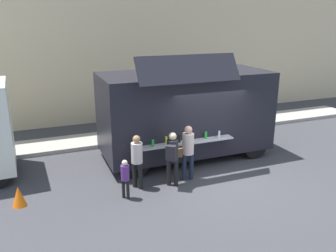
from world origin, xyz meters
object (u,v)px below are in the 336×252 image
object	(u,v)px
food_truck_main	(186,112)
customer_mid_with_backpack	(172,154)
customer_rear_waiting	(137,157)
trash_bin	(241,116)
traffic_cone_orange	(19,196)
child_near_queue	(125,176)
customer_front_ordering	(187,148)

from	to	relation	value
food_truck_main	customer_mid_with_backpack	distance (m)	2.52
customer_mid_with_backpack	customer_rear_waiting	size ratio (longest dim) A/B	1.02
trash_bin	customer_rear_waiting	distance (m)	7.43
traffic_cone_orange	child_near_queue	xyz separation A→B (m)	(2.69, -0.65, 0.40)
trash_bin	child_near_queue	bearing A→B (deg)	-145.54
trash_bin	customer_mid_with_backpack	world-z (taller)	customer_mid_with_backpack
trash_bin	customer_mid_with_backpack	bearing A→B (deg)	-140.10
traffic_cone_orange	trash_bin	bearing A→B (deg)	22.75
customer_front_ordering	child_near_queue	xyz separation A→B (m)	(-2.04, -0.45, -0.34)
traffic_cone_orange	customer_front_ordering	distance (m)	4.79
child_near_queue	food_truck_main	bearing A→B (deg)	-0.29
food_truck_main	child_near_queue	bearing A→B (deg)	-140.71
trash_bin	customer_front_ordering	size ratio (longest dim) A/B	0.54
food_truck_main	customer_mid_with_backpack	world-z (taller)	food_truck_main
food_truck_main	traffic_cone_orange	size ratio (longest dim) A/B	10.46
food_truck_main	trash_bin	world-z (taller)	food_truck_main
customer_front_ordering	trash_bin	bearing A→B (deg)	-35.43
customer_front_ordering	customer_mid_with_backpack	world-z (taller)	customer_front_ordering
customer_front_ordering	child_near_queue	world-z (taller)	customer_front_ordering
traffic_cone_orange	customer_mid_with_backpack	distance (m)	4.23
food_truck_main	child_near_queue	distance (m)	3.72
customer_mid_with_backpack	child_near_queue	distance (m)	1.51
food_truck_main	child_near_queue	xyz separation A→B (m)	(-2.80, -2.26, -0.95)
customer_front_ordering	customer_rear_waiting	distance (m)	1.56
customer_rear_waiting	food_truck_main	bearing A→B (deg)	3.09
customer_mid_with_backpack	trash_bin	bearing A→B (deg)	-16.81
food_truck_main	customer_rear_waiting	size ratio (longest dim) A/B	3.61
customer_front_ordering	child_near_queue	size ratio (longest dim) A/B	1.51
trash_bin	customer_mid_with_backpack	size ratio (longest dim) A/B	0.56
customer_rear_waiting	child_near_queue	size ratio (longest dim) A/B	1.42
customer_front_ordering	food_truck_main	bearing A→B (deg)	-9.82
customer_mid_with_backpack	customer_rear_waiting	world-z (taller)	customer_mid_with_backpack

